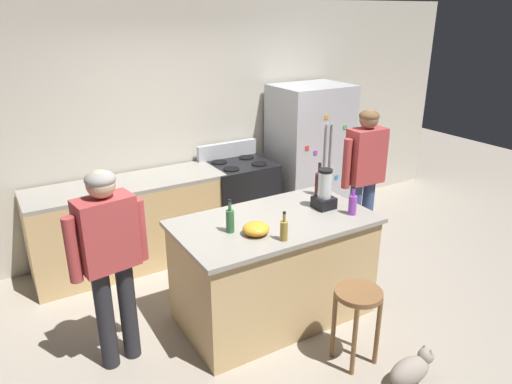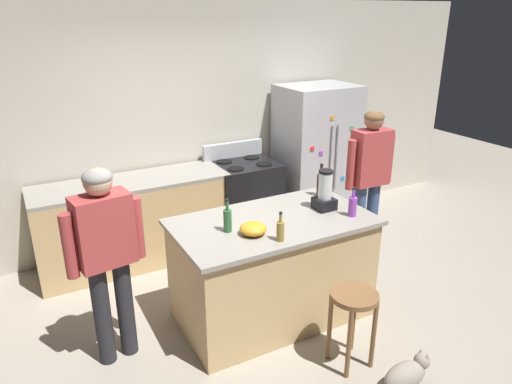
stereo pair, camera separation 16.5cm
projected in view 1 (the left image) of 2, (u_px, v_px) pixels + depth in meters
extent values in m
plane|color=#9E9384|center=(273.00, 313.00, 4.28)|extent=(14.00, 14.00, 0.00)
cube|color=beige|center=(182.00, 126.00, 5.36)|extent=(8.00, 0.10, 2.70)
cube|color=tan|center=(274.00, 270.00, 4.12)|extent=(1.62, 0.88, 0.89)
cube|color=gray|center=(274.00, 222.00, 3.95)|extent=(1.68, 0.94, 0.04)
cube|color=tan|center=(131.00, 226.00, 4.98)|extent=(2.00, 0.64, 0.89)
cube|color=gray|center=(126.00, 184.00, 4.81)|extent=(2.00, 0.64, 0.04)
cube|color=#B7BABF|center=(309.00, 156.00, 5.88)|extent=(0.90, 0.70, 1.75)
cylinder|color=#B7BABF|center=(326.00, 157.00, 5.53)|extent=(0.02, 0.02, 0.79)
cylinder|color=#B7BABF|center=(331.00, 156.00, 5.57)|extent=(0.02, 0.02, 0.79)
cube|color=orange|center=(327.00, 117.00, 5.37)|extent=(0.05, 0.01, 0.05)
cube|color=purple|center=(315.00, 153.00, 5.45)|extent=(0.05, 0.01, 0.05)
cube|color=#268CD8|center=(336.00, 177.00, 5.75)|extent=(0.05, 0.01, 0.05)
cube|color=#3FB259|center=(345.00, 127.00, 5.57)|extent=(0.05, 0.01, 0.05)
cube|color=red|center=(307.00, 148.00, 5.37)|extent=(0.05, 0.01, 0.05)
cube|color=black|center=(240.00, 201.00, 5.57)|extent=(0.76, 0.64, 0.93)
cube|color=black|center=(254.00, 214.00, 5.33)|extent=(0.60, 0.01, 0.24)
cube|color=#B7BABF|center=(227.00, 150.00, 5.60)|extent=(0.76, 0.06, 0.18)
cylinder|color=black|center=(231.00, 169.00, 5.19)|extent=(0.18, 0.18, 0.01)
cylinder|color=black|center=(259.00, 164.00, 5.37)|extent=(0.18, 0.18, 0.01)
cylinder|color=black|center=(219.00, 162.00, 5.43)|extent=(0.18, 0.18, 0.01)
cylinder|color=black|center=(246.00, 157.00, 5.61)|extent=(0.18, 0.18, 0.01)
cylinder|color=#26262B|center=(106.00, 319.00, 3.51)|extent=(0.15, 0.15, 0.83)
cylinder|color=#26262B|center=(128.00, 310.00, 3.62)|extent=(0.15, 0.15, 0.83)
cube|color=#B23F3F|center=(107.00, 233.00, 3.32)|extent=(0.43, 0.28, 0.54)
cylinder|color=#B23F3F|center=(72.00, 250.00, 3.19)|extent=(0.10, 0.10, 0.48)
cylinder|color=#B23F3F|center=(140.00, 230.00, 3.49)|extent=(0.10, 0.10, 0.48)
sphere|color=#D8AD8C|center=(101.00, 184.00, 3.19)|extent=(0.23, 0.23, 0.20)
ellipsoid|color=gray|center=(100.00, 179.00, 3.18)|extent=(0.24, 0.24, 0.12)
cylinder|color=#384C7A|center=(367.00, 215.00, 5.31)|extent=(0.14, 0.14, 0.83)
cylinder|color=#384C7A|center=(354.00, 219.00, 5.23)|extent=(0.14, 0.14, 0.83)
cube|color=#B23F3F|center=(366.00, 156.00, 5.01)|extent=(0.41, 0.24, 0.59)
cylinder|color=#B23F3F|center=(383.00, 157.00, 5.14)|extent=(0.09, 0.09, 0.53)
cylinder|color=#B23F3F|center=(347.00, 164.00, 4.92)|extent=(0.09, 0.09, 0.53)
sphere|color=#8C664C|center=(369.00, 119.00, 4.87)|extent=(0.21, 0.21, 0.20)
ellipsoid|color=brown|center=(369.00, 116.00, 4.86)|extent=(0.22, 0.22, 0.12)
cylinder|color=brown|center=(359.00, 293.00, 3.50)|extent=(0.36, 0.36, 0.04)
cylinder|color=brown|center=(354.00, 342.00, 3.46)|extent=(0.04, 0.04, 0.59)
cylinder|color=brown|center=(378.00, 332.00, 3.57)|extent=(0.04, 0.04, 0.59)
cylinder|color=brown|center=(334.00, 325.00, 3.65)|extent=(0.04, 0.04, 0.59)
cylinder|color=brown|center=(357.00, 316.00, 3.76)|extent=(0.04, 0.04, 0.59)
ellipsoid|color=gray|center=(410.00, 371.00, 3.45)|extent=(0.36, 0.18, 0.20)
sphere|color=gray|center=(426.00, 356.00, 3.50)|extent=(0.12, 0.12, 0.12)
cone|color=gray|center=(431.00, 351.00, 3.46)|extent=(0.04, 0.04, 0.03)
cone|color=gray|center=(424.00, 346.00, 3.51)|extent=(0.04, 0.04, 0.03)
cube|color=black|center=(324.00, 202.00, 4.17)|extent=(0.17, 0.17, 0.10)
cylinder|color=silver|center=(325.00, 185.00, 4.11)|extent=(0.12, 0.12, 0.23)
cylinder|color=black|center=(326.00, 171.00, 4.06)|extent=(0.12, 0.12, 0.02)
cylinder|color=#2D6638|center=(230.00, 221.00, 3.69)|extent=(0.07, 0.07, 0.18)
cylinder|color=#2D6638|center=(230.00, 206.00, 3.65)|extent=(0.03, 0.03, 0.08)
cylinder|color=black|center=(230.00, 200.00, 3.63)|extent=(0.03, 0.03, 0.02)
cylinder|color=olive|center=(284.00, 231.00, 3.56)|extent=(0.06, 0.06, 0.15)
cylinder|color=olive|center=(284.00, 218.00, 3.53)|extent=(0.02, 0.02, 0.07)
cylinder|color=black|center=(284.00, 213.00, 3.51)|extent=(0.03, 0.03, 0.02)
cylinder|color=#471923|center=(319.00, 184.00, 4.45)|extent=(0.08, 0.08, 0.21)
cylinder|color=#471923|center=(320.00, 169.00, 4.39)|extent=(0.03, 0.03, 0.09)
cylinder|color=black|center=(320.00, 164.00, 4.37)|extent=(0.03, 0.03, 0.02)
cylinder|color=purple|center=(352.00, 205.00, 4.02)|extent=(0.07, 0.07, 0.17)
cylinder|color=purple|center=(354.00, 192.00, 3.98)|extent=(0.03, 0.03, 0.07)
cylinder|color=black|center=(354.00, 187.00, 3.96)|extent=(0.03, 0.03, 0.02)
ellipsoid|color=orange|center=(256.00, 229.00, 3.67)|extent=(0.21, 0.21, 0.10)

